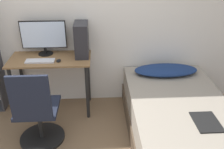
% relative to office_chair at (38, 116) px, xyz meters
% --- Properties ---
extents(wall_back, '(8.00, 0.05, 2.50)m').
position_rel_office_chair_xyz_m(wall_back, '(0.34, 0.94, 0.89)').
color(wall_back, silver).
rests_on(wall_back, ground_plane).
extents(desk, '(1.02, 0.51, 0.77)m').
position_rel_office_chair_xyz_m(desk, '(0.07, 0.66, 0.27)').
color(desk, brown).
rests_on(desk, ground_plane).
extents(office_chair, '(0.52, 0.52, 0.95)m').
position_rel_office_chair_xyz_m(office_chair, '(0.00, 0.00, 0.00)').
color(office_chair, black).
rests_on(office_chair, ground_plane).
extents(bed, '(1.10, 1.94, 0.51)m').
position_rel_office_chair_xyz_m(bed, '(1.57, -0.06, -0.11)').
color(bed, '#4C3D2D').
rests_on(bed, ground_plane).
extents(pillow, '(0.84, 0.36, 0.11)m').
position_rel_office_chair_xyz_m(pillow, '(1.57, 0.65, 0.20)').
color(pillow, navy).
rests_on(pillow, bed).
extents(magazine, '(0.24, 0.32, 0.01)m').
position_rel_office_chair_xyz_m(magazine, '(1.71, -0.39, 0.16)').
color(magazine, black).
rests_on(magazine, bed).
extents(monitor, '(0.57, 0.19, 0.44)m').
position_rel_office_chair_xyz_m(monitor, '(-0.00, 0.80, 0.65)').
color(monitor, black).
rests_on(monitor, desk).
extents(keyboard, '(0.35, 0.12, 0.02)m').
position_rel_office_chair_xyz_m(keyboard, '(-0.03, 0.56, 0.42)').
color(keyboard, silver).
rests_on(keyboard, desk).
extents(pc_tower, '(0.17, 0.32, 0.42)m').
position_rel_office_chair_xyz_m(pc_tower, '(0.48, 0.73, 0.62)').
color(pc_tower, '#232328').
rests_on(pc_tower, desk).
extents(mouse, '(0.06, 0.09, 0.02)m').
position_rel_office_chair_xyz_m(mouse, '(0.20, 0.56, 0.42)').
color(mouse, black).
rests_on(mouse, desk).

